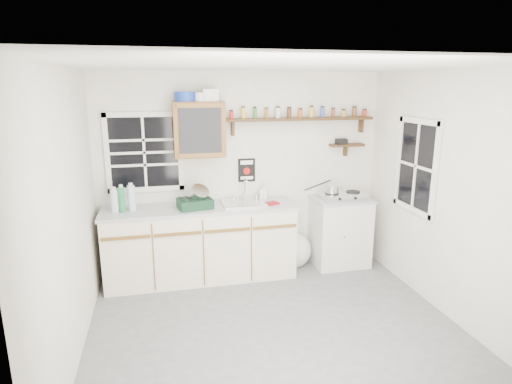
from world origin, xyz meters
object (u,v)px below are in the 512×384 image
dish_rack (196,200)px  hotplate (342,195)px  right_cabinet (340,231)px  upper_cabinet (199,129)px  spice_shelf (301,118)px  main_cabinet (201,242)px

dish_rack → hotplate: dish_rack is taller
right_cabinet → upper_cabinet: size_ratio=1.40×
upper_cabinet → dish_rack: upper_cabinet is taller
upper_cabinet → spice_shelf: upper_cabinet is taller
main_cabinet → upper_cabinet: (0.03, 0.14, 1.36)m
main_cabinet → spice_shelf: bearing=9.2°
right_cabinet → upper_cabinet: 2.26m
right_cabinet → dish_rack: bearing=-177.3°
upper_cabinet → dish_rack: 0.84m
spice_shelf → dish_rack: 1.67m
spice_shelf → hotplate: (0.53, -0.21, -0.99)m
main_cabinet → right_cabinet: main_cabinet is taller
upper_cabinet → hotplate: upper_cabinet is taller
dish_rack → right_cabinet: bearing=-7.7°
spice_shelf → hotplate: size_ratio=3.22×
main_cabinet → upper_cabinet: upper_cabinet is taller
main_cabinet → hotplate: (1.84, 0.01, 0.49)m
hotplate → main_cabinet: bearing=-179.6°
main_cabinet → dish_rack: (-0.05, -0.06, 0.55)m
dish_rack → main_cabinet: bearing=43.1°
spice_shelf → dish_rack: spice_shelf is taller
right_cabinet → spice_shelf: bearing=160.2°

